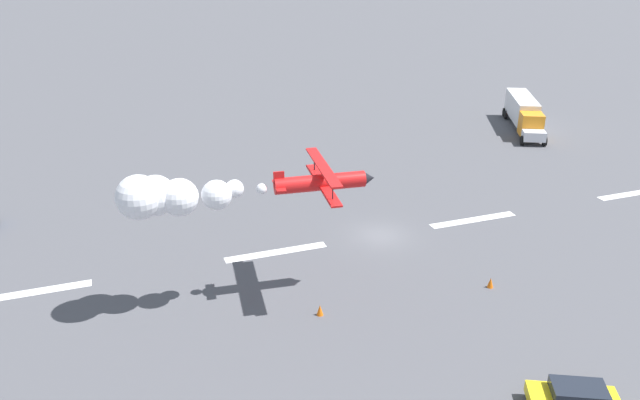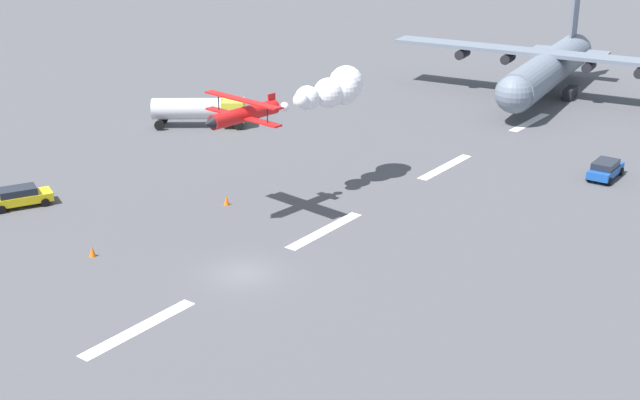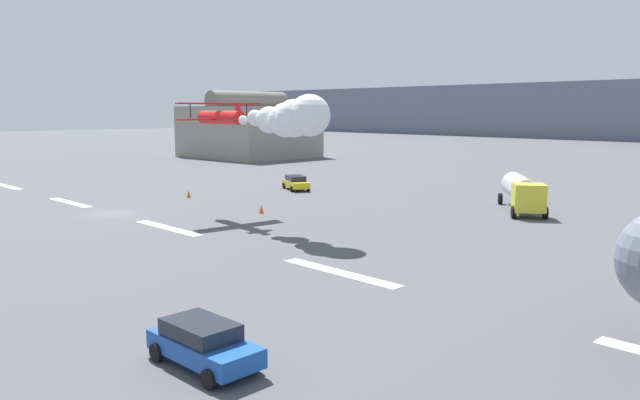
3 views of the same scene
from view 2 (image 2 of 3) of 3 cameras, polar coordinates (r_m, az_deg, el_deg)
ground_plane at (r=55.30m, az=-5.10°, el=-4.87°), size 440.00×440.00×0.00m
runway_stripe_3 at (r=49.91m, az=-11.85°, el=-8.29°), size 8.00×0.90×0.01m
runway_stripe_4 at (r=61.46m, az=0.32°, el=-2.02°), size 8.00×0.90×0.01m
runway_stripe_5 at (r=75.33m, az=8.26°, el=2.17°), size 8.00×0.90×0.01m
runway_stripe_6 at (r=90.47m, az=13.67°, el=5.00°), size 8.00×0.90×0.01m
cargo_transport_plane at (r=99.18m, az=14.64°, el=8.31°), size 27.33×35.99×11.18m
stunt_biplane_red at (r=67.09m, az=0.31°, el=7.15°), size 16.31×7.21×2.90m
fuel_tanker_truck at (r=86.79m, az=-7.92°, el=5.92°), size 7.54×8.65×2.90m
followme_car_yellow at (r=75.39m, az=18.31°, el=1.96°), size 4.39×2.13×1.52m
airport_staff_sedan at (r=69.40m, az=-19.19°, el=0.23°), size 4.88×3.58×1.52m
traffic_cone_near at (r=59.25m, az=-14.79°, el=-3.29°), size 0.44×0.44×0.75m
traffic_cone_far at (r=66.37m, az=-6.18°, el=-0.02°), size 0.44×0.44×0.75m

